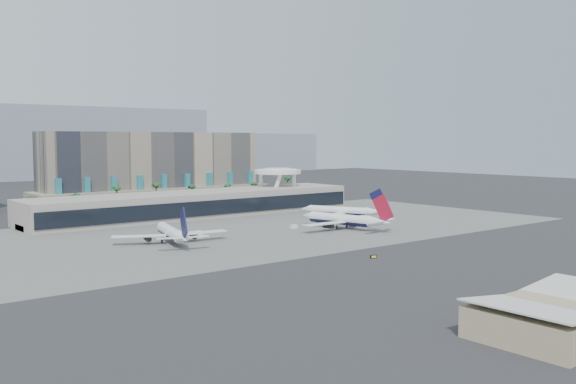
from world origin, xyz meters
TOP-DOWN VIEW (x-y plane):
  - ground at (0.00, 0.00)m, footprint 900.00×900.00m
  - apron_pad at (0.00, 55.00)m, footprint 260.00×130.00m
  - mountain_ridge at (27.88, 470.00)m, footprint 680.00×60.00m
  - hotel at (10.00, 174.41)m, footprint 140.00×30.00m
  - terminal at (0.00, 109.84)m, footprint 170.00×32.50m
  - saucer_structure at (55.00, 116.00)m, footprint 26.00×26.00m
  - palm_row at (7.00, 145.00)m, footprint 157.80×2.80m
  - hangar_left at (-45.00, -102.00)m, footprint 36.65×22.60m
  - airliner_left at (-51.18, 42.80)m, footprint 41.42×42.93m
  - airliner_centre at (23.97, 30.92)m, footprint 44.16×45.87m
  - airliner_right at (46.64, 55.83)m, footprint 40.14×41.31m
  - service_vehicle_a at (-37.70, 48.52)m, footprint 5.19×2.57m
  - service_vehicle_b at (8.33, 45.11)m, footprint 3.11×1.83m
  - taxiway_sign at (-15.90, -24.21)m, footprint 2.33×0.94m

SIDE VIEW (x-z plane):
  - ground at x=0.00m, z-range 0.00..0.00m
  - apron_pad at x=0.00m, z-range 0.00..0.06m
  - taxiway_sign at x=-15.90m, z-range -0.01..1.06m
  - service_vehicle_b at x=8.33m, z-range 0.00..1.57m
  - service_vehicle_a at x=-37.70m, z-range 0.00..2.53m
  - hangar_left at x=-45.00m, z-range -0.58..6.98m
  - airliner_left at x=-51.18m, z-range -3.76..11.43m
  - airliner_right at x=46.64m, z-range -3.80..11.52m
  - airliner_centre at x=23.97m, z-range -3.96..12.02m
  - terminal at x=0.00m, z-range -0.73..13.77m
  - palm_row at x=7.00m, z-range 3.95..17.05m
  - hotel at x=10.00m, z-range -4.19..37.81m
  - saucer_structure at x=55.00m, z-range 7.51..29.40m
  - mountain_ridge at x=27.88m, z-range -5.11..64.89m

